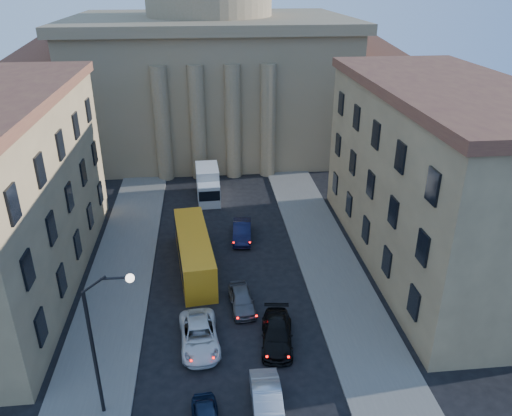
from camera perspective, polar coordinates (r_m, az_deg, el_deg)
The scene contains 12 objects.
sidewalk_left at distance 38.47m, azimuth -16.01°, elevation -10.51°, with size 5.00×60.00×0.15m, color #5C5954.
sidewalk_right at distance 39.04m, azimuth 9.67°, elevation -9.21°, with size 5.00×60.00×0.15m, color #5C5954.
church at distance 69.06m, azimuth -5.16°, elevation 16.76°, with size 68.02×28.76×36.60m.
building_right at distance 41.93m, azimuth 20.27°, elevation 3.39°, with size 11.60×26.60×14.70m.
street_lamp at distance 27.26m, azimuth -17.24°, elevation -13.73°, with size 2.62×0.44×8.83m.
car_right_near at distance 29.16m, azimuth 1.28°, elevation -21.30°, with size 1.60×4.59×1.51m, color #9B9DA2.
car_left_mid at distance 33.43m, azimuth -6.50°, elevation -14.29°, with size 2.42×5.26×1.46m, color silver.
car_right_mid at distance 33.44m, azimuth 2.41°, elevation -14.16°, with size 1.99×4.90×1.42m, color black.
car_right_far at distance 36.44m, azimuth -1.65°, elevation -10.40°, with size 1.65×4.10×1.40m, color #525257.
car_right_distant at distance 45.23m, azimuth -1.61°, elevation -2.68°, with size 1.60×4.60×1.51m, color black.
city_bus at distance 40.79m, azimuth -7.09°, elevation -4.85°, with size 3.49×10.81×2.99m.
box_truck at distance 53.50m, azimuth -5.52°, elevation 2.69°, with size 2.48×5.94×3.23m.
Camera 1 is at (-1.30, -12.84, 21.91)m, focal length 35.00 mm.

